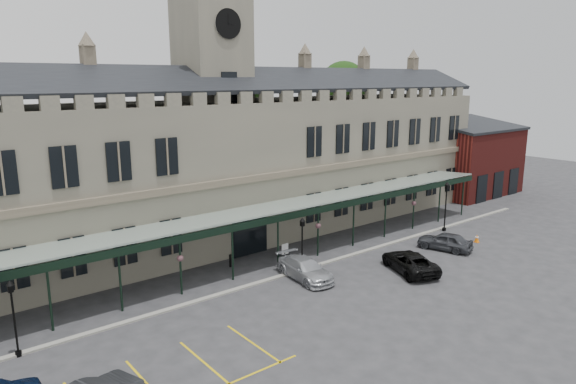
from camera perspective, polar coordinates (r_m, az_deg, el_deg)
ground at (r=34.06m, az=6.43°, el=-11.65°), size 140.00×140.00×0.00m
station_building at (r=44.37m, az=-8.01°, el=2.77°), size 60.00×10.36×17.30m
clock_tower at (r=43.82m, az=-8.34°, el=11.37°), size 5.60×5.60×24.80m
canopy at (r=38.48m, az=-1.36°, el=-4.86°), size 50.00×4.10×4.30m
brick_annex at (r=66.77m, az=19.50°, el=3.43°), size 12.40×8.36×9.23m
kerb at (r=37.80m, az=0.48°, el=-8.95°), size 60.00×0.40×0.12m
tree_behind_mid at (r=55.69m, az=-5.87°, el=11.36°), size 6.00×6.00×16.00m
tree_behind_right at (r=65.75m, az=6.17°, el=11.53°), size 6.00×6.00×16.00m
lamp_post_left at (r=29.81m, az=-28.22°, el=-11.64°), size 0.39×0.39×4.15m
lamp_post_mid at (r=36.85m, az=1.59°, el=-5.45°), size 0.40×0.40×4.28m
lamp_post_right at (r=49.33m, az=17.14°, el=-1.06°), size 0.44×0.44×4.69m
traffic_cone at (r=47.48m, az=20.25°, el=-4.86°), size 0.44×0.44×0.70m
sign_board at (r=40.84m, az=-0.34°, el=-6.55°), size 0.66×0.08×1.14m
bollard_left at (r=39.14m, az=-6.43°, el=-7.61°), size 0.17×0.17×0.96m
bollard_right at (r=44.29m, az=3.32°, el=-5.22°), size 0.15×0.15×0.83m
car_taxi at (r=36.65m, az=1.90°, el=-8.53°), size 2.51×5.26×1.48m
car_van at (r=38.99m, az=13.35°, el=-7.56°), size 4.22×5.84×1.48m
car_right_a at (r=44.47m, az=17.03°, el=-5.24°), size 3.00×4.73×1.50m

